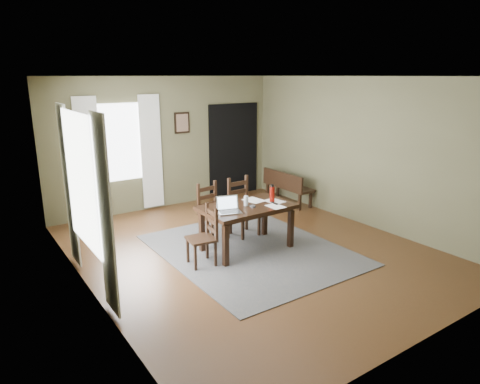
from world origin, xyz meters
TOP-DOWN VIEW (x-y plane):
  - ground at (0.00, 0.00)m, footprint 5.00×6.00m
  - room_shell at (0.00, 0.00)m, footprint 5.02×6.02m
  - rug at (0.00, 0.00)m, footprint 2.60×3.20m
  - dining_table at (-0.03, 0.07)m, footprint 1.47×0.89m
  - chair_end at (-0.87, -0.04)m, footprint 0.43×0.43m
  - chair_back_left at (-0.22, 0.82)m, footprint 0.46×0.46m
  - chair_back_right at (0.30, 0.66)m, footprint 0.46×0.46m
  - bench at (2.16, 1.67)m, footprint 0.41×1.26m
  - laptop at (-0.44, -0.04)m, footprint 0.40×0.36m
  - computer_mouse at (-0.01, -0.06)m, footprint 0.06×0.09m
  - tv_remote at (0.39, -0.10)m, footprint 0.05×0.16m
  - drinking_glass at (-0.04, 0.06)m, footprint 0.08×0.08m
  - water_bottle at (0.43, 0.01)m, footprint 0.09×0.09m
  - paper_b at (0.31, -0.23)m, footprint 0.22×0.29m
  - paper_c at (0.23, 0.23)m, footprint 0.30×0.37m
  - paper_d at (0.47, 0.00)m, footprint 0.28×0.34m
  - window_left at (-2.47, 0.20)m, footprint 0.01×1.30m
  - window_back at (-1.00, 2.97)m, footprint 1.00×0.01m
  - curtain_left_near at (-2.44, -0.62)m, footprint 0.03×0.48m
  - curtain_left_far at (-2.44, 1.02)m, footprint 0.03×0.48m
  - curtain_back_left at (-1.62, 2.94)m, footprint 0.44×0.03m
  - curtain_back_right at (-0.38, 2.94)m, footprint 0.44×0.03m
  - framed_picture at (0.35, 2.97)m, footprint 0.34×0.03m
  - doorway_back at (1.65, 2.97)m, footprint 1.30×0.03m

SIDE VIEW (x-z plane):
  - ground at x=0.00m, z-range -0.01..0.00m
  - rug at x=0.00m, z-range 0.00..0.01m
  - bench at x=2.16m, z-range 0.07..0.78m
  - chair_end at x=-0.87m, z-range -0.01..0.88m
  - chair_back_left at x=-0.22m, z-range -0.01..0.95m
  - chair_back_right at x=0.30m, z-range -0.01..1.00m
  - dining_table at x=-0.03m, z-range 0.28..1.01m
  - paper_b at x=0.31m, z-range 0.74..0.74m
  - paper_d at x=0.47m, z-range 0.74..0.74m
  - paper_c at x=0.23m, z-range 0.74..0.74m
  - tv_remote at x=0.39m, z-range 0.74..0.75m
  - computer_mouse at x=-0.01m, z-range 0.74..0.77m
  - laptop at x=-0.44m, z-range 0.68..0.91m
  - drinking_glass at x=-0.04m, z-range 0.74..0.90m
  - water_bottle at x=0.43m, z-range 0.73..1.01m
  - doorway_back at x=1.65m, z-range 0.00..2.10m
  - curtain_left_near at x=-2.44m, z-range 0.05..2.35m
  - curtain_left_far at x=-2.44m, z-range 0.05..2.35m
  - curtain_back_left at x=-1.62m, z-range 0.05..2.35m
  - curtain_back_right at x=-0.38m, z-range 0.05..2.35m
  - window_left at x=-2.47m, z-range 0.60..2.30m
  - window_back at x=-1.00m, z-range 0.70..2.20m
  - framed_picture at x=0.35m, z-range 1.53..1.97m
  - room_shell at x=0.00m, z-range 0.45..3.16m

